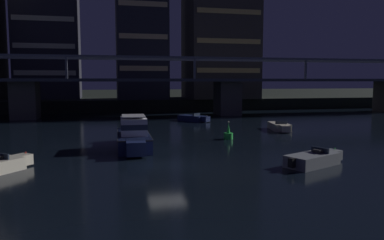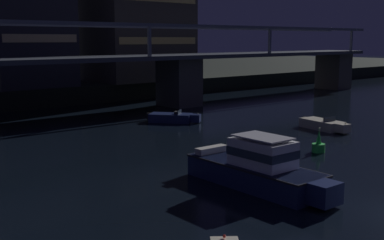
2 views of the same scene
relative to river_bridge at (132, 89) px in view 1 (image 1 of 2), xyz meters
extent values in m
plane|color=black|center=(0.00, -35.17, -4.34)|extent=(400.00, 400.00, 0.00)
cube|color=black|center=(0.00, 48.01, -3.24)|extent=(240.00, 80.00, 2.20)
cube|color=#4C4944|center=(-15.74, 0.01, -1.56)|extent=(3.60, 4.40, 5.55)
cube|color=#4C4944|center=(15.74, 0.01, -1.56)|extent=(3.60, 4.40, 5.55)
cube|color=#3D424C|center=(0.00, 0.01, 1.44)|extent=(100.41, 6.40, 0.45)
cube|color=slate|center=(0.00, -2.89, 4.86)|extent=(100.41, 0.36, 0.36)
cube|color=slate|center=(0.00, 2.91, 4.86)|extent=(100.41, 0.36, 0.36)
cube|color=slate|center=(-9.44, -2.89, 3.26)|extent=(0.30, 0.30, 3.20)
cube|color=slate|center=(9.44, -2.89, 3.26)|extent=(0.30, 0.30, 3.20)
cube|color=slate|center=(28.32, -2.89, 3.26)|extent=(0.30, 0.30, 3.20)
cube|color=#282833|center=(-14.79, 17.76, 10.08)|extent=(11.65, 8.55, 24.43)
cube|color=beige|center=(-14.79, 13.43, 2.75)|extent=(10.72, 0.10, 0.90)
cube|color=beige|center=(-14.79, 13.43, 7.64)|extent=(10.72, 0.10, 0.90)
cube|color=beige|center=(-14.79, 13.43, 12.52)|extent=(10.72, 0.10, 0.90)
cube|color=#282833|center=(2.73, 12.60, 12.03)|extent=(9.38, 8.54, 28.33)
cube|color=beige|center=(2.73, 8.28, 3.53)|extent=(8.63, 0.10, 0.90)
cube|color=beige|center=(2.73, 8.28, 9.20)|extent=(8.63, 0.10, 0.90)
cube|color=beige|center=(2.73, 8.28, 14.86)|extent=(8.63, 0.10, 0.90)
cube|color=#423D38|center=(18.38, 13.36, 11.30)|extent=(13.34, 12.11, 26.88)
cube|color=#F2D172|center=(18.38, 7.25, 3.24)|extent=(12.27, 0.10, 0.90)
cube|color=#F2D172|center=(18.38, 7.25, 8.62)|extent=(12.27, 0.10, 0.90)
cube|color=#F2D172|center=(18.38, 7.25, 13.99)|extent=(12.27, 0.10, 0.90)
cube|color=#19234C|center=(-1.71, -27.63, -3.74)|extent=(2.80, 8.06, 1.20)
cube|color=#19234C|center=(-1.82, -32.18, -3.66)|extent=(1.46, 1.14, 1.04)
cube|color=black|center=(-1.71, -27.63, -3.19)|extent=(2.88, 8.14, 0.10)
cube|color=white|center=(-1.72, -28.23, -2.44)|extent=(2.18, 3.25, 1.40)
cube|color=#283342|center=(-1.72, -28.23, -2.39)|extent=(2.22, 3.29, 0.44)
cube|color=silver|center=(-1.72, -28.23, -1.59)|extent=(1.96, 2.93, 0.08)
cube|color=#B7B2A8|center=(-1.62, -24.23, -2.96)|extent=(2.09, 0.65, 0.36)
cube|color=#19234C|center=(7.78, -8.45, -3.94)|extent=(3.81, 4.20, 0.80)
cube|color=#19234C|center=(9.24, -10.35, -3.89)|extent=(1.33, 1.32, 0.70)
cube|color=#283342|center=(8.30, -9.12, -3.36)|extent=(1.13, 0.90, 0.36)
cube|color=#262628|center=(8.14, -8.92, -3.42)|extent=(0.69, 0.66, 0.24)
cube|color=black|center=(6.46, -6.74, -3.84)|extent=(0.50, 0.50, 0.60)
sphere|color=beige|center=(9.40, -10.55, -3.46)|extent=(0.12, 0.12, 0.12)
cube|color=gray|center=(9.50, -37.43, -3.94)|extent=(4.30, 3.25, 0.80)
cube|color=gray|center=(11.69, -36.44, -3.89)|extent=(1.23, 1.27, 0.70)
cube|color=#283342|center=(10.27, -37.08, -3.36)|extent=(0.65, 1.27, 0.36)
cube|color=#262628|center=(10.04, -37.18, -3.42)|extent=(0.60, 0.68, 0.24)
cube|color=black|center=(7.53, -38.32, -3.84)|extent=(0.48, 0.48, 0.60)
sphere|color=#33D84C|center=(11.91, -36.34, -3.46)|extent=(0.12, 0.12, 0.12)
cube|color=beige|center=(15.50, -20.00, -3.94)|extent=(2.47, 4.17, 0.80)
cube|color=beige|center=(15.07, -22.36, -3.89)|extent=(1.13, 1.06, 0.70)
cube|color=#283342|center=(15.35, -20.83, -3.36)|extent=(1.35, 0.34, 0.36)
cube|color=#262628|center=(15.39, -20.59, -3.42)|extent=(0.62, 0.49, 0.24)
cube|color=black|center=(15.89, -17.88, -3.84)|extent=(0.42, 0.42, 0.60)
sphere|color=beige|center=(15.03, -22.61, -3.46)|extent=(0.12, 0.12, 0.12)
cube|color=beige|center=(-9.41, -33.29, -3.89)|extent=(1.34, 1.32, 0.70)
cube|color=#283342|center=(-10.39, -34.50, -3.36)|extent=(1.11, 0.93, 0.36)
sphere|color=red|center=(-9.25, -33.10, -3.46)|extent=(0.12, 0.12, 0.12)
cylinder|color=green|center=(7.63, -25.18, -4.04)|extent=(0.90, 0.90, 0.60)
cone|color=green|center=(7.63, -25.18, -3.24)|extent=(0.36, 0.36, 1.00)
sphere|color=#F2EAB2|center=(7.63, -25.18, -2.66)|extent=(0.16, 0.16, 0.16)
camera|label=1|loc=(-3.80, -59.72, 1.36)|focal=35.08mm
camera|label=2|loc=(-20.96, -44.95, 3.42)|focal=46.44mm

